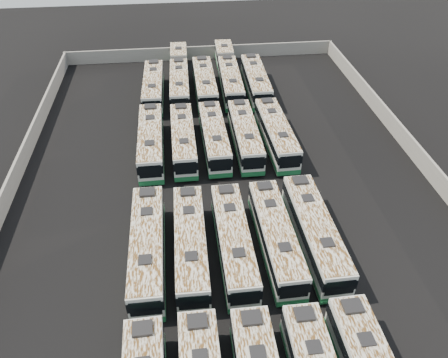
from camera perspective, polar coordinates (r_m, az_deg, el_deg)
ground at (r=46.02m, az=0.38°, el=-1.86°), size 140.00×140.00×0.00m
perimeter_wall at (r=45.33m, az=0.38°, el=-0.79°), size 45.20×73.20×2.20m
bus_midfront_far_left at (r=38.31m, az=-9.92°, el=-8.78°), size 2.78×13.04×3.67m
bus_midfront_left at (r=38.17m, az=-4.38°, el=-8.53°), size 2.83×12.64×3.55m
bus_midfront_center at (r=38.33m, az=1.26°, el=-8.16°), size 2.77×12.61×3.55m
bus_midfront_right at (r=39.02m, az=6.78°, el=-7.47°), size 2.88×12.56×3.53m
bus_midfront_far_right at (r=39.88m, az=11.76°, el=-6.79°), size 2.98×13.02×3.66m
bus_midback_far_left at (r=51.45m, az=-9.51°, el=4.89°), size 2.83×12.91×3.63m
bus_midback_left at (r=51.42m, az=-5.34°, el=5.17°), size 2.70×12.46×3.51m
bus_midback_center at (r=51.70m, az=-1.28°, el=5.54°), size 2.82×12.48×3.51m
bus_midback_right at (r=52.05m, az=2.77°, el=5.76°), size 2.70×12.55×3.54m
bus_midback_far_right at (r=52.58m, az=6.83°, el=5.91°), size 3.02×12.81×3.59m
bus_back_far_left at (r=63.97m, az=-9.20°, el=11.75°), size 2.88×12.60×3.54m
bus_back_left at (r=67.15m, az=-5.86°, el=13.32°), size 3.11×19.47×3.52m
bus_back_center at (r=64.05m, az=-2.52°, el=12.30°), size 2.75×13.00×3.66m
bus_back_right at (r=67.66m, az=0.58°, el=13.74°), size 3.18×19.74×3.57m
bus_back_far_right at (r=65.00m, az=4.17°, el=12.63°), size 3.01×13.02×3.66m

